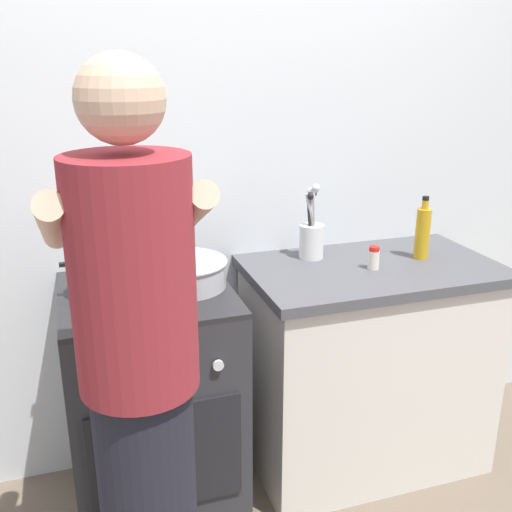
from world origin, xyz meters
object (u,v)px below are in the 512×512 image
stove_range (153,402)px  oil_bottle (423,232)px  utensil_crock (311,234)px  pot (103,277)px  spice_bottle (374,258)px  mixing_bowl (184,272)px  person (141,396)px

stove_range → oil_bottle: 1.26m
utensil_crock → stove_range: bearing=-166.9°
stove_range → pot: pot is taller
stove_range → oil_bottle: (1.13, 0.02, 0.56)m
utensil_crock → spice_bottle: size_ratio=3.41×
utensil_crock → oil_bottle: (0.43, -0.14, 0.01)m
mixing_bowl → pot: bearing=178.9°
stove_range → person: size_ratio=0.53×
mixing_bowl → person: bearing=-111.1°
pot → utensil_crock: (0.84, 0.15, 0.03)m
pot → oil_bottle: size_ratio=1.08×
spice_bottle → person: (-0.98, -0.58, -0.08)m
spice_bottle → person: size_ratio=0.05×
pot → mixing_bowl: (0.28, -0.01, -0.01)m
oil_bottle → stove_range: bearing=-178.9°
utensil_crock → spice_bottle: utensil_crock is taller
pot → utensil_crock: 0.85m
utensil_crock → person: person is taller
oil_bottle → person: person is taller
pot → spice_bottle: pot is taller
mixing_bowl → oil_bottle: 0.99m
spice_bottle → oil_bottle: 0.26m
stove_range → person: (-0.10, -0.61, 0.41)m
spice_bottle → person: bearing=-149.5°
person → mixing_bowl: bearing=68.9°
oil_bottle → person: bearing=-152.7°
pot → mixing_bowl: bearing=-1.1°
spice_bottle → oil_bottle: (0.25, 0.06, 0.07)m
oil_bottle → utensil_crock: bearing=161.8°
mixing_bowl → utensil_crock: bearing=15.5°
utensil_crock → spice_bottle: (0.18, -0.20, -0.06)m
stove_range → spice_bottle: 1.01m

